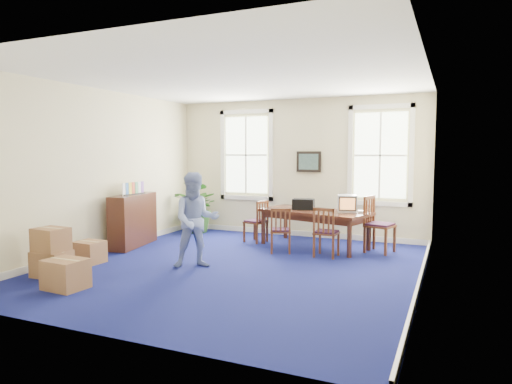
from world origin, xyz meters
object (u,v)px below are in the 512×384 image
at_px(man, 196,220).
at_px(chair_near_left, 281,230).
at_px(crt_tv, 347,203).
at_px(credenza, 133,220).
at_px(conference_table, 314,229).
at_px(cardboard_boxes, 66,251).
at_px(potted_plant, 199,207).

bearing_deg(man, chair_near_left, 25.69).
bearing_deg(crt_tv, credenza, -174.87).
xyz_separation_m(conference_table, cardboard_boxes, (-2.98, -3.75, 0.03)).
bearing_deg(man, credenza, 119.32).
height_order(man, cardboard_boxes, man).
relative_size(man, credenza, 1.18).
bearing_deg(chair_near_left, conference_table, -141.21).
xyz_separation_m(conference_table, man, (-1.38, -2.44, 0.43)).
distance_m(chair_near_left, potted_plant, 2.93).
bearing_deg(potted_plant, crt_tv, -7.17).
bearing_deg(crt_tv, conference_table, 169.94).
bearing_deg(conference_table, chair_near_left, -105.17).
relative_size(crt_tv, cardboard_boxes, 0.29).
relative_size(chair_near_left, credenza, 0.65).
relative_size(credenza, cardboard_boxes, 0.96).
relative_size(conference_table, credenza, 1.63).
distance_m(conference_table, potted_plant, 3.14).
height_order(crt_tv, chair_near_left, crt_tv).
bearing_deg(conference_table, credenza, -141.96).
relative_size(man, cardboard_boxes, 1.14).
xyz_separation_m(chair_near_left, potted_plant, (-2.62, 1.29, 0.18)).
bearing_deg(conference_table, cardboard_boxes, -112.72).
relative_size(crt_tv, credenza, 0.30).
height_order(crt_tv, potted_plant, potted_plant).
relative_size(chair_near_left, potted_plant, 0.72).
bearing_deg(credenza, potted_plant, 68.14).
distance_m(chair_near_left, cardboard_boxes, 3.91).
height_order(conference_table, potted_plant, potted_plant).
height_order(crt_tv, cardboard_boxes, crt_tv).
distance_m(conference_table, chair_near_left, 0.90).
bearing_deg(cardboard_boxes, conference_table, 51.49).
bearing_deg(potted_plant, man, -60.04).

